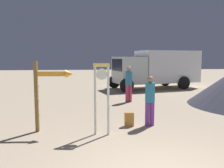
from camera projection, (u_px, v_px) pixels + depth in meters
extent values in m
cylinder|color=silver|center=(95.00, 101.00, 6.81)|extent=(0.07, 0.07, 1.97)
cylinder|color=silver|center=(108.00, 101.00, 6.78)|extent=(0.07, 0.07, 1.97)
cube|color=#FFE25F|center=(102.00, 65.00, 6.68)|extent=(0.47, 0.16, 0.10)
cylinder|color=white|center=(102.00, 74.00, 6.74)|extent=(0.32, 0.10, 0.32)
cube|color=black|center=(102.00, 74.00, 6.76)|extent=(0.05, 0.02, 0.08)
cube|color=black|center=(102.00, 74.00, 6.76)|extent=(0.11, 0.03, 0.09)
cube|color=olive|center=(36.00, 97.00, 7.07)|extent=(0.11, 0.11, 2.14)
cube|color=#F6A92E|center=(52.00, 74.00, 7.01)|extent=(0.85, 0.12, 0.14)
cone|color=#F6A92E|center=(69.00, 74.00, 7.03)|extent=(0.24, 0.27, 0.25)
sphere|color=#FFE08F|center=(40.00, 114.00, 7.13)|extent=(0.04, 0.04, 0.04)
sphere|color=#EFEA80|center=(39.00, 100.00, 7.08)|extent=(0.04, 0.04, 0.04)
sphere|color=#FFED98|center=(39.00, 86.00, 7.03)|extent=(0.04, 0.04, 0.04)
sphere|color=#F1E18E|center=(38.00, 72.00, 6.99)|extent=(0.04, 0.04, 0.04)
cylinder|color=purple|center=(147.00, 114.00, 7.76)|extent=(0.15, 0.15, 0.79)
cylinder|color=purple|center=(152.00, 114.00, 7.77)|extent=(0.15, 0.15, 0.79)
cylinder|color=teal|center=(150.00, 92.00, 7.68)|extent=(0.31, 0.31, 0.63)
sphere|color=#9C7761|center=(150.00, 80.00, 7.64)|extent=(0.22, 0.22, 0.22)
cube|color=#C58135|center=(129.00, 119.00, 7.71)|extent=(0.29, 0.14, 0.45)
cube|color=#D07A45|center=(129.00, 121.00, 7.81)|extent=(0.20, 0.04, 0.20)
cylinder|color=#BF3A5A|center=(130.00, 93.00, 11.94)|extent=(0.16, 0.16, 0.87)
cylinder|color=#BF3A5A|center=(127.00, 94.00, 11.88)|extent=(0.16, 0.16, 0.87)
cylinder|color=teal|center=(129.00, 78.00, 11.82)|extent=(0.35, 0.35, 0.69)
sphere|color=tan|center=(129.00, 69.00, 11.77)|extent=(0.24, 0.24, 0.24)
cube|color=white|center=(167.00, 66.00, 17.52)|extent=(4.70, 3.27, 2.29)
cube|color=silver|center=(129.00, 70.00, 16.50)|extent=(2.28, 2.57, 1.84)
cube|color=black|center=(117.00, 65.00, 16.15)|extent=(0.47, 1.81, 0.81)
cylinder|color=black|center=(114.00, 82.00, 17.47)|extent=(0.93, 0.46, 0.90)
cylinder|color=black|center=(127.00, 85.00, 15.27)|extent=(0.93, 0.46, 0.90)
cylinder|color=black|center=(165.00, 80.00, 18.97)|extent=(0.93, 0.46, 0.90)
cylinder|color=black|center=(184.00, 83.00, 16.76)|extent=(0.93, 0.46, 0.90)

